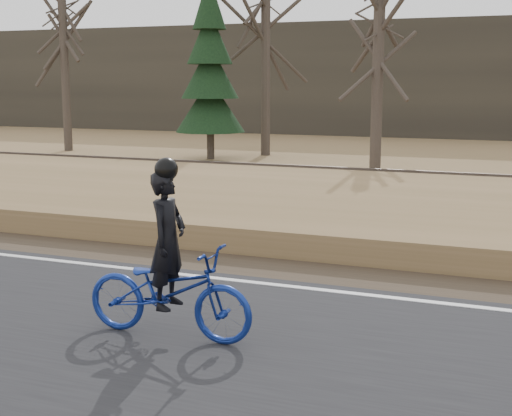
% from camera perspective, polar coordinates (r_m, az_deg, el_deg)
% --- Properties ---
extents(ground, '(120.00, 120.00, 0.00)m').
position_cam_1_polar(ground, '(10.12, -0.02, -6.68)').
color(ground, olive).
rests_on(ground, ground).
extents(road, '(120.00, 6.00, 0.06)m').
position_cam_1_polar(road, '(7.97, -6.78, -11.28)').
color(road, black).
rests_on(road, ground).
extents(edge_line, '(120.00, 0.12, 0.01)m').
position_cam_1_polar(edge_line, '(10.28, 0.39, -6.03)').
color(edge_line, silver).
rests_on(edge_line, road).
extents(shoulder, '(120.00, 1.60, 0.04)m').
position_cam_1_polar(shoulder, '(11.20, 2.24, -4.92)').
color(shoulder, '#473A2B').
rests_on(shoulder, ground).
extents(embankment, '(120.00, 5.00, 0.44)m').
position_cam_1_polar(embankment, '(13.95, 6.33, -1.11)').
color(embankment, olive).
rests_on(embankment, ground).
extents(ballast, '(120.00, 3.00, 0.45)m').
position_cam_1_polar(ballast, '(17.59, 9.60, 1.17)').
color(ballast, slate).
rests_on(ballast, ground).
extents(railroad, '(120.00, 2.40, 0.29)m').
position_cam_1_polar(railroad, '(17.54, 9.63, 2.15)').
color(railroad, black).
rests_on(railroad, ballast).
extents(treeline_backdrop, '(120.00, 4.00, 6.00)m').
position_cam_1_polar(treeline_backdrop, '(39.17, 16.58, 9.87)').
color(treeline_backdrop, '#383328').
rests_on(treeline_backdrop, ground).
extents(cyclist, '(2.03, 0.74, 2.05)m').
position_cam_1_polar(cyclist, '(8.11, -6.99, -5.85)').
color(cyclist, navy).
rests_on(cyclist, road).
extents(bare_tree_far_left, '(0.36, 0.36, 7.07)m').
position_cam_1_polar(bare_tree_far_left, '(31.16, -15.05, 10.95)').
color(bare_tree_far_left, '#463D33').
rests_on(bare_tree_far_left, ground).
extents(bare_tree_left, '(0.36, 0.36, 8.36)m').
position_cam_1_polar(bare_tree_left, '(28.26, 0.77, 12.71)').
color(bare_tree_left, '#463D33').
rests_on(bare_tree_left, ground).
extents(bare_tree_near_left, '(0.36, 0.36, 6.40)m').
position_cam_1_polar(bare_tree_near_left, '(23.07, 9.71, 10.70)').
color(bare_tree_near_left, '#463D33').
rests_on(bare_tree_near_left, ground).
extents(conifer, '(2.60, 2.60, 6.76)m').
position_cam_1_polar(conifer, '(26.93, -3.72, 10.73)').
color(conifer, '#463D33').
rests_on(conifer, ground).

